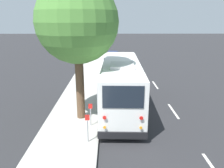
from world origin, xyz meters
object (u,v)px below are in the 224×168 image
at_px(parked_sedan_tan, 113,65).
at_px(sign_post_far, 91,114).
at_px(parked_sedan_navy, 113,56).
at_px(street_tree, 77,17).
at_px(sign_post_near, 88,128).
at_px(shuttle_bus, 121,82).

relative_size(parked_sedan_tan, sign_post_far, 3.64).
relative_size(parked_sedan_navy, street_tree, 0.50).
height_order(street_tree, sign_post_near, street_tree).
xyz_separation_m(shuttle_bus, parked_sedan_tan, (11.49, 0.36, -1.24)).
bearing_deg(sign_post_near, shuttle_bus, -21.94).
distance_m(shuttle_bus, street_tree, 5.15).
bearing_deg(shuttle_bus, parked_sedan_navy, 2.81).
relative_size(parked_sedan_navy, sign_post_near, 3.01).
distance_m(parked_sedan_navy, sign_post_near, 22.43).
height_order(parked_sedan_tan, parked_sedan_navy, parked_sedan_navy).
bearing_deg(parked_sedan_tan, street_tree, 167.92).
relative_size(shuttle_bus, parked_sedan_navy, 2.18).
distance_m(shuttle_bus, sign_post_far, 3.56).
distance_m(parked_sedan_tan, sign_post_near, 16.13).
bearing_deg(street_tree, sign_post_far, -151.45).
relative_size(shuttle_bus, parked_sedan_tan, 1.97).
distance_m(parked_sedan_navy, street_tree, 20.32).
height_order(shuttle_bus, sign_post_far, shuttle_bus).
distance_m(shuttle_bus, parked_sedan_navy, 17.85).
height_order(shuttle_bus, sign_post_near, shuttle_bus).
height_order(shuttle_bus, parked_sedan_tan, shuttle_bus).
bearing_deg(sign_post_near, street_tree, 12.96).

